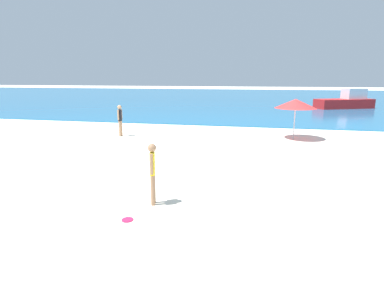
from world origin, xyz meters
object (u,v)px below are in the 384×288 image
object	(u,v)px
boat_near	(346,101)
beach_umbrella	(296,104)
frisbee	(127,220)
person_distant	(120,119)
person_standing	(153,170)

from	to	relation	value
boat_near	beach_umbrella	distance (m)	18.19
frisbee	person_distant	xyz separation A→B (m)	(-4.43, 9.12, 0.93)
frisbee	beach_umbrella	size ratio (longest dim) A/B	0.12
person_distant	boat_near	xyz separation A→B (m)	(15.43, 18.20, -0.21)
frisbee	beach_umbrella	world-z (taller)	beach_umbrella
boat_near	person_distant	bearing A→B (deg)	24.49
boat_near	beach_umbrella	world-z (taller)	beach_umbrella
person_standing	frisbee	bearing A→B (deg)	153.72
person_distant	boat_near	size ratio (longest dim) A/B	0.28
frisbee	beach_umbrella	xyz separation A→B (m)	(4.46, 10.37, 1.77)
frisbee	beach_umbrella	bearing A→B (deg)	66.75
frisbee	boat_near	xyz separation A→B (m)	(11.00, 27.31, 0.71)
boat_near	frisbee	bearing A→B (deg)	42.85
person_standing	frisbee	distance (m)	1.32
person_standing	frisbee	size ratio (longest dim) A/B	6.09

